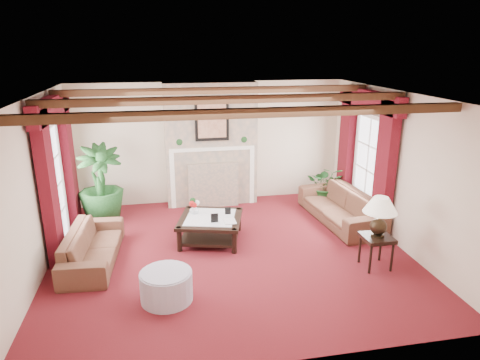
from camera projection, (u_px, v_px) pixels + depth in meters
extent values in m
plane|color=#510E13|center=(231.00, 253.00, 7.42)|extent=(6.00, 6.00, 0.00)
plane|color=white|center=(230.00, 96.00, 6.60)|extent=(6.00, 6.00, 0.00)
cube|color=beige|center=(210.00, 143.00, 9.58)|extent=(6.00, 0.02, 2.70)
cube|color=beige|center=(35.00, 190.00, 6.48)|extent=(0.02, 5.50, 2.70)
cube|color=beige|center=(398.00, 169.00, 7.54)|extent=(0.02, 5.50, 2.70)
imported|color=#3C1016|center=(92.00, 241.00, 7.02)|extent=(2.00, 0.80, 0.75)
imported|color=#3C1016|center=(340.00, 201.00, 8.64)|extent=(2.35, 1.05, 0.87)
imported|color=black|center=(102.00, 200.00, 8.68)|extent=(1.72, 2.04, 0.88)
imported|color=black|center=(325.00, 189.00, 9.60)|extent=(1.43, 1.46, 0.71)
cylinder|color=#ABA1B7|center=(166.00, 286.00, 6.00)|extent=(0.74, 0.74, 0.43)
imported|color=silver|center=(194.00, 209.00, 7.92)|extent=(0.23, 0.24, 0.17)
imported|color=black|center=(224.00, 215.00, 7.51)|extent=(0.21, 0.03, 0.29)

